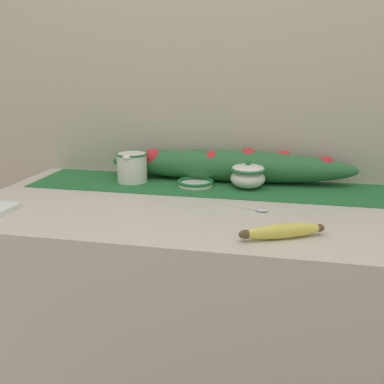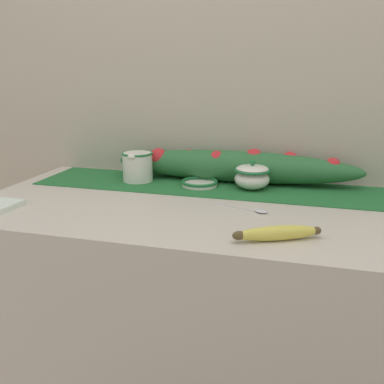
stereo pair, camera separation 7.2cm
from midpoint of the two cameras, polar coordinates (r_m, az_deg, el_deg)
name	(u,v)px [view 2 (the right image)]	position (r m, az deg, el deg)	size (l,w,h in m)	color
countertop	(215,336)	(1.49, 4.59, -18.65)	(1.49, 0.70, 0.91)	beige
back_wall	(240,99)	(1.60, 7.77, 12.16)	(2.29, 0.04, 2.40)	#B7AD99
table_runner	(230,188)	(1.48, 6.46, 0.57)	(1.37, 0.28, 0.00)	#236B33
cream_pitcher	(138,165)	(1.55, -5.94, 3.53)	(0.11, 0.13, 0.11)	white
sugar_bowl	(252,176)	(1.46, 9.42, 2.08)	(0.12, 0.12, 0.10)	white
small_dish	(200,183)	(1.49, 2.40, 1.20)	(0.13, 0.13, 0.02)	white
banana	(277,233)	(1.05, 13.27, -5.37)	(0.21, 0.12, 0.04)	#DBCC4C
spoon	(258,211)	(1.24, 10.42, -2.48)	(0.16, 0.06, 0.01)	silver
poinsettia_garland	(234,166)	(1.55, 6.96, 3.51)	(0.89, 0.12, 0.12)	#2D6B38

